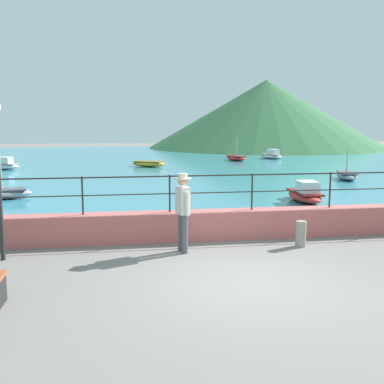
{
  "coord_description": "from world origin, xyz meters",
  "views": [
    {
      "loc": [
        -2.15,
        -7.51,
        2.81
      ],
      "look_at": [
        -0.4,
        3.7,
        1.1
      ],
      "focal_mm": 42.46,
      "sensor_mm": 36.0,
      "label": 1
    }
  ],
  "objects_px": {
    "boat_0": "(236,158)",
    "boat_7": "(305,194)",
    "person_walking": "(183,209)",
    "boat_4": "(347,175)",
    "boat_2": "(2,165)",
    "bollard": "(301,234)",
    "boat_5": "(148,164)",
    "boat_6": "(271,155)"
  },
  "relations": [
    {
      "from": "boat_0",
      "to": "boat_7",
      "type": "distance_m",
      "value": 18.2
    },
    {
      "from": "person_walking",
      "to": "boat_4",
      "type": "relative_size",
      "value": 0.71
    },
    {
      "from": "boat_0",
      "to": "person_walking",
      "type": "bearing_deg",
      "value": -107.03
    },
    {
      "from": "boat_2",
      "to": "boat_4",
      "type": "relative_size",
      "value": 1.0
    },
    {
      "from": "bollard",
      "to": "boat_2",
      "type": "xyz_separation_m",
      "value": [
        -11.24,
        19.18,
        0.03
      ]
    },
    {
      "from": "boat_0",
      "to": "boat_7",
      "type": "relative_size",
      "value": 1.05
    },
    {
      "from": "boat_4",
      "to": "bollard",
      "type": "bearing_deg",
      "value": -121.82
    },
    {
      "from": "boat_5",
      "to": "bollard",
      "type": "bearing_deg",
      "value": -83.19
    },
    {
      "from": "boat_2",
      "to": "boat_6",
      "type": "height_order",
      "value": "same"
    },
    {
      "from": "person_walking",
      "to": "boat_7",
      "type": "xyz_separation_m",
      "value": [
        5.14,
        5.51,
        -0.65
      ]
    },
    {
      "from": "person_walking",
      "to": "boat_6",
      "type": "height_order",
      "value": "person_walking"
    },
    {
      "from": "boat_6",
      "to": "person_walking",
      "type": "bearing_deg",
      "value": -112.74
    },
    {
      "from": "bollard",
      "to": "boat_5",
      "type": "bearing_deg",
      "value": 96.81
    },
    {
      "from": "boat_4",
      "to": "boat_2",
      "type": "bearing_deg",
      "value": 156.9
    },
    {
      "from": "bollard",
      "to": "boat_0",
      "type": "relative_size",
      "value": 0.24
    },
    {
      "from": "person_walking",
      "to": "boat_0",
      "type": "height_order",
      "value": "boat_0"
    },
    {
      "from": "boat_7",
      "to": "boat_0",
      "type": "bearing_deg",
      "value": 83.42
    },
    {
      "from": "boat_0",
      "to": "boat_5",
      "type": "xyz_separation_m",
      "value": [
        -6.82,
        -3.95,
        -0.01
      ]
    },
    {
      "from": "boat_0",
      "to": "boat_5",
      "type": "bearing_deg",
      "value": -149.91
    },
    {
      "from": "boat_0",
      "to": "boat_6",
      "type": "height_order",
      "value": "boat_0"
    },
    {
      "from": "bollard",
      "to": "boat_6",
      "type": "distance_m",
      "value": 26.13
    },
    {
      "from": "bollard",
      "to": "boat_2",
      "type": "distance_m",
      "value": 22.23
    },
    {
      "from": "boat_0",
      "to": "boat_6",
      "type": "relative_size",
      "value": 1.0
    },
    {
      "from": "person_walking",
      "to": "bollard",
      "type": "height_order",
      "value": "person_walking"
    },
    {
      "from": "boat_5",
      "to": "boat_7",
      "type": "height_order",
      "value": "boat_7"
    },
    {
      "from": "person_walking",
      "to": "boat_0",
      "type": "bearing_deg",
      "value": 72.97
    },
    {
      "from": "bollard",
      "to": "boat_0",
      "type": "bearing_deg",
      "value": 79.24
    },
    {
      "from": "person_walking",
      "to": "boat_5",
      "type": "relative_size",
      "value": 0.72
    },
    {
      "from": "boat_0",
      "to": "boat_2",
      "type": "relative_size",
      "value": 1.0
    },
    {
      "from": "boat_2",
      "to": "person_walking",
      "type": "bearing_deg",
      "value": -66.16
    },
    {
      "from": "person_walking",
      "to": "boat_0",
      "type": "distance_m",
      "value": 24.68
    },
    {
      "from": "boat_4",
      "to": "boat_6",
      "type": "relative_size",
      "value": 1.0
    },
    {
      "from": "boat_2",
      "to": "bollard",
      "type": "bearing_deg",
      "value": -59.63
    },
    {
      "from": "person_walking",
      "to": "boat_7",
      "type": "relative_size",
      "value": 0.75
    },
    {
      "from": "boat_5",
      "to": "boat_6",
      "type": "xyz_separation_m",
      "value": [
        10.07,
        5.36,
        0.07
      ]
    },
    {
      "from": "boat_2",
      "to": "boat_7",
      "type": "bearing_deg",
      "value": -45.16
    },
    {
      "from": "boat_2",
      "to": "boat_4",
      "type": "bearing_deg",
      "value": -23.1
    },
    {
      "from": "boat_0",
      "to": "boat_5",
      "type": "distance_m",
      "value": 7.88
    },
    {
      "from": "bollard",
      "to": "boat_5",
      "type": "distance_m",
      "value": 19.74
    },
    {
      "from": "bollard",
      "to": "boat_5",
      "type": "height_order",
      "value": "bollard"
    },
    {
      "from": "boat_0",
      "to": "boat_7",
      "type": "xyz_separation_m",
      "value": [
        -2.08,
        -18.08,
        0.07
      ]
    },
    {
      "from": "boat_0",
      "to": "boat_6",
      "type": "distance_m",
      "value": 3.55
    }
  ]
}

